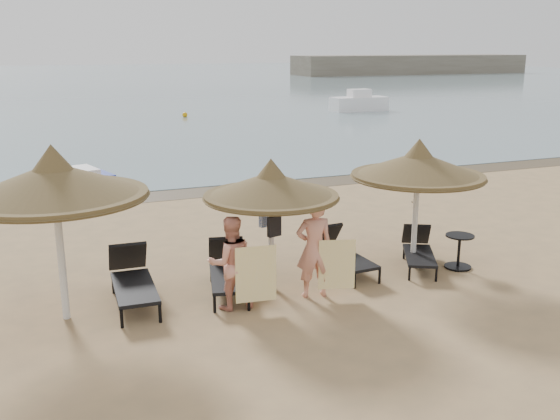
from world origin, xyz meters
The scene contains 19 objects.
ground centered at (0.00, 0.00, 0.00)m, with size 160.00×160.00×0.00m, color #A88455.
sea centered at (0.00, 80.00, 0.01)m, with size 200.00×140.00×0.03m, color slate.
wet_sand_strip centered at (0.00, 9.40, 0.00)m, with size 200.00×1.60×0.01m, color brown.
palapa_left centered at (-3.50, 0.92, 2.40)m, with size 3.05×3.05×3.02m.
palapa_center centered at (0.27, 0.92, 2.02)m, with size 2.57×2.57×2.54m.
palapa_right centered at (3.50, 0.95, 2.18)m, with size 2.76×2.76×2.73m.
lounger_far_left centered at (-2.31, 1.30, 0.42)m, with size 0.78×2.14×0.94m.
lounger_near_left centered at (-0.52, 1.18, 0.40)m, with size 1.11×2.10×0.90m.
lounger_near_right centered at (1.98, 1.36, 0.39)m, with size 0.76×1.96×0.86m.
lounger_far_right centered at (3.64, 0.98, 0.35)m, with size 1.32×1.81×0.78m.
side_table centered at (4.34, 0.53, 0.34)m, with size 0.60×0.60×0.72m.
person_left centered at (-0.73, 0.31, 0.98)m, with size 0.90×0.59×1.97m, color tan.
person_right centered at (0.86, 0.26, 1.10)m, with size 1.01×0.66×2.19m, color tan.
towel_left centered at (-0.38, -0.04, 0.71)m, with size 0.73×0.10×1.02m.
towel_right centered at (1.21, 0.01, 0.66)m, with size 0.66×0.21×0.95m.
bag_patterned centered at (0.27, 1.10, 1.41)m, with size 0.35×0.17×0.43m.
bag_dark centered at (0.27, 0.76, 1.28)m, with size 0.28×0.15×0.38m.
pedal_boat centered at (-2.84, 10.49, 0.42)m, with size 2.70×2.02×1.12m.
buoy_mid centered at (5.52, 30.67, 0.17)m, with size 0.34×0.34×0.34m, color #E49B07.
Camera 1 is at (-3.72, -9.65, 4.55)m, focal length 40.00 mm.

